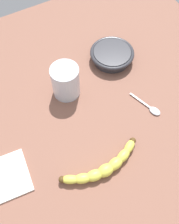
{
  "coord_description": "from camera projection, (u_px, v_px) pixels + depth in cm",
  "views": [
    {
      "loc": [
        27.48,
        -14.67,
        69.93
      ],
      "look_at": [
        -5.81,
        3.91,
        5.0
      ],
      "focal_mm": 41.56,
      "sensor_mm": 36.0,
      "label": 1
    }
  ],
  "objects": [
    {
      "name": "ceramic_bowl",
      "position": [
        112.0,
        55.0,
        0.86
      ],
      "size": [
        14.65,
        14.65,
        3.8
      ],
      "color": "#2D2D33",
      "rests_on": "wooden_tabletop"
    },
    {
      "name": "teaspoon",
      "position": [
        153.0,
        110.0,
        0.78
      ],
      "size": [
        11.1,
        4.83,
        0.8
      ],
      "rotation": [
        0.0,
        0.0,
        0.31
      ],
      "color": "silver",
      "rests_on": "wooden_tabletop"
    },
    {
      "name": "folded_napkin",
      "position": [
        9.0,
        177.0,
        0.67
      ],
      "size": [
        13.03,
        11.42,
        0.6
      ],
      "primitive_type": "cube",
      "rotation": [
        0.0,
        0.0,
        -0.1
      ],
      "color": "white",
      "rests_on": "wooden_tabletop"
    },
    {
      "name": "wooden_tabletop",
      "position": [
        87.0,
        139.0,
        0.75
      ],
      "size": [
        120.0,
        120.0,
        3.0
      ],
      "primitive_type": "cube",
      "color": "brown",
      "rests_on": "ground"
    },
    {
      "name": "smoothie_glass",
      "position": [
        66.0,
        81.0,
        0.77
      ],
      "size": [
        8.4,
        8.4,
        10.55
      ],
      "color": "silver",
      "rests_on": "wooden_tabletop"
    },
    {
      "name": "banana",
      "position": [
        104.0,
        167.0,
        0.67
      ],
      "size": [
        6.29,
        23.48,
        3.28
      ],
      "rotation": [
        0.0,
        0.0,
        1.58
      ],
      "color": "#DFD94A",
      "rests_on": "wooden_tabletop"
    }
  ]
}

